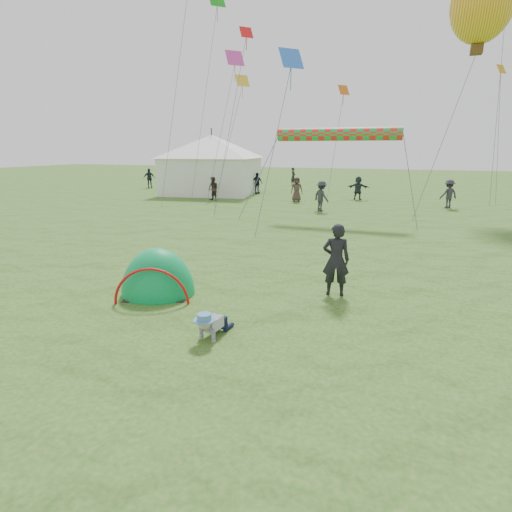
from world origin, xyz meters
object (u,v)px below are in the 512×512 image
(crawling_toddler, at_px, (211,323))
(balloon_kite, at_px, (482,8))
(popup_tent, at_px, (159,294))
(standing_adult, at_px, (336,260))
(event_marquee, at_px, (212,162))

(crawling_toddler, xyz_separation_m, balloon_kite, (6.28, 20.31, 10.48))
(popup_tent, height_order, standing_adult, standing_adult)
(event_marquee, bearing_deg, popup_tent, -75.95)
(standing_adult, xyz_separation_m, event_marquee, (-13.32, 20.24, 1.57))
(standing_adult, height_order, balloon_kite, balloon_kite)
(standing_adult, height_order, event_marquee, event_marquee)
(standing_adult, bearing_deg, crawling_toddler, 49.05)
(balloon_kite, bearing_deg, crawling_toddler, -107.19)
(standing_adult, bearing_deg, balloon_kite, -115.23)
(event_marquee, xyz_separation_m, balloon_kite, (17.76, -3.10, 8.31))
(crawling_toddler, xyz_separation_m, popup_tent, (-2.31, 1.68, -0.29))
(crawling_toddler, height_order, event_marquee, event_marquee)
(popup_tent, xyz_separation_m, balloon_kite, (8.60, 18.63, 10.78))
(event_marquee, height_order, balloon_kite, balloon_kite)
(crawling_toddler, bearing_deg, standing_adult, 67.35)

